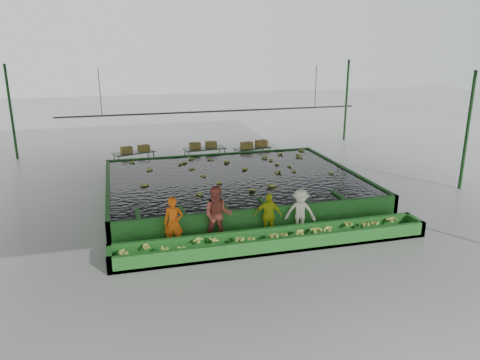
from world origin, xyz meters
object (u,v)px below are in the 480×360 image
object	(u,v)px
packing_table_right	(252,156)
box_stack_mid	(203,148)
packing_table_mid	(205,157)
worker_c	(268,216)
box_stack_left	(135,152)
worker_d	(300,212)
box_stack_right	(254,147)
packing_table_left	(134,161)
sorting_trough	(275,240)
worker_a	(174,223)
flotation_tank	(234,186)
worker_b	(218,215)

from	to	relation	value
packing_table_right	box_stack_mid	xyz separation A→B (m)	(-2.54, 0.18, 0.52)
packing_table_mid	box_stack_mid	world-z (taller)	box_stack_mid
worker_c	box_stack_left	bearing A→B (deg)	132.93
box_stack_mid	packing_table_mid	bearing A→B (deg)	-11.57
worker_d	box_stack_right	distance (m)	9.32
box_stack_right	packing_table_left	bearing A→B (deg)	176.40
sorting_trough	packing_table_mid	xyz separation A→B (m)	(-0.20, 10.18, 0.22)
worker_a	packing_table_right	distance (m)	10.61
packing_table_left	flotation_tank	bearing A→B (deg)	-55.24
worker_c	packing_table_left	xyz separation A→B (m)	(-3.74, 9.62, -0.31)
sorting_trough	packing_table_left	size ratio (longest dim) A/B	5.07
worker_c	worker_b	bearing A→B (deg)	-158.06
flotation_tank	packing_table_left	xyz separation A→B (m)	(-3.69, 5.32, -0.00)
packing_table_left	box_stack_left	distance (m)	0.46
sorting_trough	packing_table_right	bearing A→B (deg)	77.25
worker_d	box_stack_left	world-z (taller)	worker_d
sorting_trough	packing_table_right	xyz separation A→B (m)	(2.27, 10.01, 0.18)
packing_table_left	box_stack_left	world-z (taller)	box_stack_left
flotation_tank	packing_table_right	bearing A→B (deg)	65.25
packing_table_right	worker_b	bearing A→B (deg)	-112.82
sorting_trough	box_stack_left	bearing A→B (deg)	109.26
sorting_trough	box_stack_right	bearing A→B (deg)	76.79
sorting_trough	packing_table_left	bearing A→B (deg)	109.52
packing_table_right	packing_table_left	bearing A→B (deg)	176.07
worker_a	packing_table_mid	world-z (taller)	worker_a
sorting_trough	box_stack_mid	bearing A→B (deg)	91.54
packing_table_mid	packing_table_right	bearing A→B (deg)	-3.87
sorting_trough	worker_c	xyz separation A→B (m)	(0.05, 0.80, 0.51)
packing_table_right	box_stack_mid	distance (m)	2.60
worker_a	worker_d	world-z (taller)	worker_a
worker_c	box_stack_mid	xyz separation A→B (m)	(-0.32, 9.40, 0.19)
sorting_trough	worker_b	distance (m)	1.93
worker_c	sorting_trough	bearing A→B (deg)	-71.45
worker_c	packing_table_mid	bearing A→B (deg)	113.46
worker_d	flotation_tank	bearing A→B (deg)	125.68
packing_table_mid	worker_a	bearing A→B (deg)	-106.56
flotation_tank	packing_table_mid	xyz separation A→B (m)	(-0.20, 5.08, 0.02)
worker_c	box_stack_left	xyz separation A→B (m)	(-3.66, 9.55, 0.14)
flotation_tank	worker_d	world-z (taller)	worker_d
worker_b	packing_table_mid	size ratio (longest dim) A/B	0.90
flotation_tank	sorting_trough	world-z (taller)	flotation_tank
sorting_trough	packing_table_mid	world-z (taller)	packing_table_mid
worker_d	worker_a	bearing A→B (deg)	-159.26
flotation_tank	worker_c	size ratio (longest dim) A/B	6.60
box_stack_left	flotation_tank	bearing A→B (deg)	-55.45
packing_table_mid	worker_d	bearing A→B (deg)	-81.82
worker_b	packing_table_mid	distance (m)	9.50
box_stack_left	box_stack_mid	bearing A→B (deg)	-2.68
worker_d	packing_table_left	distance (m)	10.78
worker_c	packing_table_mid	size ratio (longest dim) A/B	0.73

